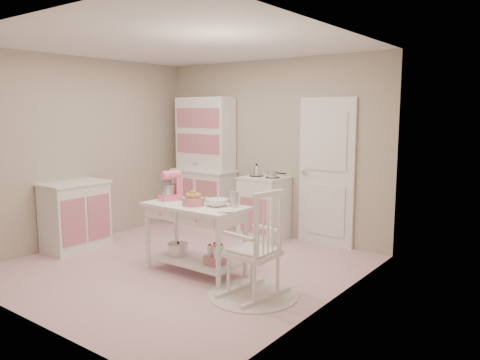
# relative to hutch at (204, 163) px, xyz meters

# --- Properties ---
(room_shell) EXTENTS (3.84, 3.84, 2.62)m
(room_shell) POSITION_rel_hutch_xyz_m (1.10, -1.66, 0.61)
(room_shell) COLOR pink
(room_shell) RESTS_ON ground
(door) EXTENTS (0.82, 0.05, 2.04)m
(door) POSITION_rel_hutch_xyz_m (2.05, 0.21, -0.02)
(door) COLOR white
(door) RESTS_ON ground
(hutch) EXTENTS (1.06, 0.50, 2.08)m
(hutch) POSITION_rel_hutch_xyz_m (0.00, 0.00, 0.00)
(hutch) COLOR white
(hutch) RESTS_ON ground
(stove) EXTENTS (0.62, 0.57, 0.92)m
(stove) POSITION_rel_hutch_xyz_m (1.20, -0.05, -0.58)
(stove) COLOR white
(stove) RESTS_ON ground
(base_cabinet) EXTENTS (0.54, 0.84, 0.92)m
(base_cabinet) POSITION_rel_hutch_xyz_m (-0.53, -2.02, -0.58)
(base_cabinet) COLOR white
(base_cabinet) RESTS_ON ground
(lace_rug) EXTENTS (0.92, 0.92, 0.01)m
(lace_rug) POSITION_rel_hutch_xyz_m (2.31, -1.90, -1.03)
(lace_rug) COLOR white
(lace_rug) RESTS_ON ground
(rocking_chair) EXTENTS (0.58, 0.78, 1.10)m
(rocking_chair) POSITION_rel_hutch_xyz_m (2.31, -1.90, -0.49)
(rocking_chair) COLOR white
(rocking_chair) RESTS_ON ground
(work_table) EXTENTS (1.20, 0.60, 0.80)m
(work_table) POSITION_rel_hutch_xyz_m (1.38, -1.73, -0.64)
(work_table) COLOR white
(work_table) RESTS_ON ground
(stand_mixer) EXTENTS (0.28, 0.33, 0.34)m
(stand_mixer) POSITION_rel_hutch_xyz_m (0.96, -1.71, -0.07)
(stand_mixer) COLOR pink
(stand_mixer) RESTS_ON work_table
(cookie_tray) EXTENTS (0.34, 0.24, 0.02)m
(cookie_tray) POSITION_rel_hutch_xyz_m (1.23, -1.55, -0.23)
(cookie_tray) COLOR silver
(cookie_tray) RESTS_ON work_table
(bread_basket) EXTENTS (0.25, 0.25, 0.09)m
(bread_basket) POSITION_rel_hutch_xyz_m (1.40, -1.78, -0.19)
(bread_basket) COLOR #C77280
(bread_basket) RESTS_ON work_table
(mixing_bowl) EXTENTS (0.26, 0.26, 0.08)m
(mixing_bowl) POSITION_rel_hutch_xyz_m (1.64, -1.65, -0.20)
(mixing_bowl) COLOR white
(mixing_bowl) RESTS_ON work_table
(metal_pitcher) EXTENTS (0.10, 0.10, 0.17)m
(metal_pitcher) POSITION_rel_hutch_xyz_m (1.82, -1.57, -0.16)
(metal_pitcher) COLOR silver
(metal_pitcher) RESTS_ON work_table
(recipe_book) EXTENTS (0.23, 0.25, 0.02)m
(recipe_book) POSITION_rel_hutch_xyz_m (1.83, -1.85, -0.23)
(recipe_book) COLOR white
(recipe_book) RESTS_ON work_table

